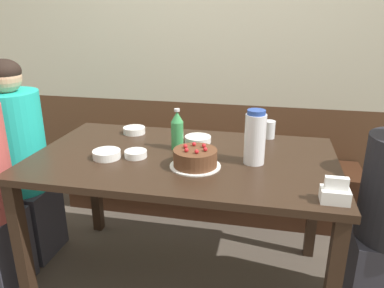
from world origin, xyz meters
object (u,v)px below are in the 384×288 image
(soju_bottle, at_px, (177,130))
(person_teal_shirt, at_px, (20,167))
(bench_seat, at_px, (209,185))
(water_pitcher, at_px, (255,138))
(bowl_rice_small, at_px, (136,154))
(glass_water_tall, at_px, (269,129))
(bowl_side_dish, at_px, (198,139))
(napkin_holder, at_px, (335,193))
(bowl_soup_white, at_px, (134,130))
(bowl_sauce_shallow, at_px, (107,154))
(birthday_cake, at_px, (195,158))

(soju_bottle, xyz_separation_m, person_teal_shirt, (-0.98, -0.03, -0.29))
(bench_seat, relative_size, water_pitcher, 8.13)
(bowl_rice_small, xyz_separation_m, glass_water_tall, (0.66, 0.45, 0.03))
(bowl_side_dish, distance_m, glass_water_tall, 0.42)
(person_teal_shirt, bearing_deg, glass_water_tall, 12.26)
(water_pitcher, xyz_separation_m, napkin_holder, (0.33, -0.33, -0.09))
(bowl_soup_white, bearing_deg, bowl_sauce_shallow, -89.23)
(glass_water_tall, bearing_deg, person_teal_shirt, -167.74)
(birthday_cake, xyz_separation_m, napkin_holder, (0.60, -0.23, -0.00))
(water_pitcher, relative_size, bowl_soup_white, 2.02)
(bowl_side_dish, xyz_separation_m, bowl_sauce_shallow, (-0.40, -0.33, 0.00))
(water_pitcher, xyz_separation_m, bowl_rice_small, (-0.59, -0.05, -0.11))
(birthday_cake, bearing_deg, glass_water_tall, 56.60)
(soju_bottle, xyz_separation_m, glass_water_tall, (0.48, 0.29, -0.05))
(bench_seat, height_order, napkin_holder, napkin_holder)
(napkin_holder, bearing_deg, bowl_side_dish, 138.81)
(glass_water_tall, bearing_deg, bowl_rice_small, -145.43)
(bowl_soup_white, distance_m, bowl_side_dish, 0.42)
(bench_seat, bearing_deg, glass_water_tall, -46.47)
(napkin_holder, xyz_separation_m, bowl_rice_small, (-0.92, 0.29, -0.02))
(bowl_rice_small, height_order, glass_water_tall, glass_water_tall)
(bowl_rice_small, relative_size, person_teal_shirt, 0.09)
(bowl_rice_small, relative_size, bowl_sauce_shallow, 0.81)
(bowl_soup_white, bearing_deg, bench_seat, 54.37)
(birthday_cake, distance_m, napkin_holder, 0.64)
(bowl_rice_small, height_order, person_teal_shirt, person_teal_shirt)
(water_pitcher, bearing_deg, bowl_sauce_shallow, -172.88)
(person_teal_shirt, bearing_deg, bench_seat, 36.37)
(birthday_cake, xyz_separation_m, soju_bottle, (-0.14, 0.22, 0.06))
(bowl_soup_white, xyz_separation_m, glass_water_tall, (0.80, 0.08, 0.03))
(bowl_soup_white, relative_size, bowl_side_dish, 0.89)
(bowl_side_dish, bearing_deg, bowl_soup_white, 169.19)
(soju_bottle, bearing_deg, glass_water_tall, 31.13)
(water_pitcher, xyz_separation_m, bowl_soup_white, (-0.74, 0.32, -0.11))
(bowl_sauce_shallow, bearing_deg, bowl_rice_small, 17.00)
(bench_seat, bearing_deg, bowl_side_dish, -86.98)
(bowl_rice_small, relative_size, bowl_side_dish, 0.76)
(bench_seat, xyz_separation_m, bowl_side_dish, (0.03, -0.61, 0.58))
(soju_bottle, height_order, bowl_soup_white, soju_bottle)
(bench_seat, bearing_deg, birthday_cake, -84.74)
(bowl_soup_white, bearing_deg, glass_water_tall, 5.92)
(water_pitcher, distance_m, bowl_sauce_shallow, 0.75)
(birthday_cake, xyz_separation_m, bowl_side_dish, (-0.06, 0.35, -0.03))
(bowl_soup_white, bearing_deg, water_pitcher, -23.47)
(person_teal_shirt, bearing_deg, bowl_sauce_shallow, -15.09)
(water_pitcher, bearing_deg, bowl_side_dish, 143.52)
(water_pitcher, distance_m, soju_bottle, 0.43)
(glass_water_tall, bearing_deg, water_pitcher, -98.97)
(bowl_rice_small, bearing_deg, bowl_soup_white, 111.48)
(birthday_cake, height_order, bowl_rice_small, birthday_cake)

